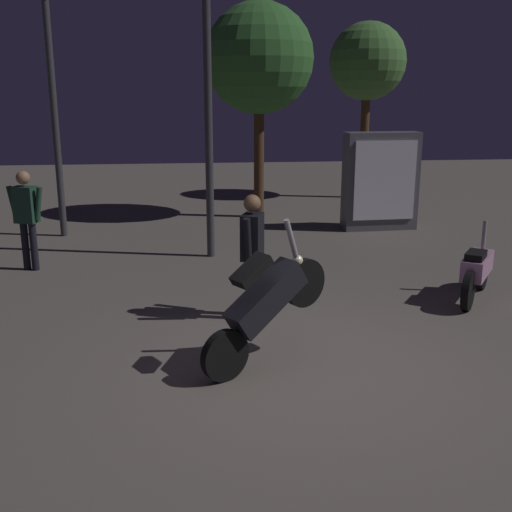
# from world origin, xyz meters

# --- Properties ---
(ground_plane) EXTENTS (40.00, 40.00, 0.00)m
(ground_plane) POSITION_xyz_m (0.00, 0.00, 0.00)
(ground_plane) COLOR #605951
(motorcycle_black_foreground) EXTENTS (1.46, 0.97, 1.63)m
(motorcycle_black_foreground) POSITION_xyz_m (-0.46, 0.11, 0.74)
(motorcycle_black_foreground) COLOR black
(motorcycle_black_foreground) RESTS_ON ground_plane
(motorcycle_pink_parked_left) EXTENTS (1.04, 1.41, 1.11)m
(motorcycle_pink_parked_left) POSITION_xyz_m (2.86, 2.06, 0.44)
(motorcycle_pink_parked_left) COLOR black
(motorcycle_pink_parked_left) RESTS_ON ground_plane
(person_rider_beside) EXTENTS (0.35, 0.65, 1.67)m
(person_rider_beside) POSITION_xyz_m (-0.45, 1.67, 1.00)
(person_rider_beside) COLOR black
(person_rider_beside) RESTS_ON ground_plane
(person_bystander_far) EXTENTS (0.66, 0.35, 1.69)m
(person_bystander_far) POSITION_xyz_m (-3.96, 4.34, 1.01)
(person_bystander_far) COLOR black
(person_bystander_far) RESTS_ON ground_plane
(streetlamp_near) EXTENTS (0.36, 0.36, 4.86)m
(streetlamp_near) POSITION_xyz_m (-0.89, 4.90, 3.10)
(streetlamp_near) COLOR #38383D
(streetlamp_near) RESTS_ON ground_plane
(streetlamp_far) EXTENTS (0.36, 0.36, 4.99)m
(streetlamp_far) POSITION_xyz_m (-3.90, 6.89, 3.17)
(streetlamp_far) COLOR #38383D
(streetlamp_far) RESTS_ON ground_plane
(tree_left_bg) EXTENTS (2.07, 2.07, 4.75)m
(tree_left_bg) POSITION_xyz_m (3.63, 10.91, 3.67)
(tree_left_bg) COLOR #4C331E
(tree_left_bg) RESTS_ON ground_plane
(tree_center_bg) EXTENTS (2.49, 2.49, 4.91)m
(tree_center_bg) POSITION_xyz_m (0.40, 8.46, 3.64)
(tree_center_bg) COLOR #4C331E
(tree_center_bg) RESTS_ON ground_plane
(kiosk_billboard) EXTENTS (1.62, 0.61, 2.10)m
(kiosk_billboard) POSITION_xyz_m (2.88, 6.84, 1.05)
(kiosk_billboard) COLOR #595960
(kiosk_billboard) RESTS_ON ground_plane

